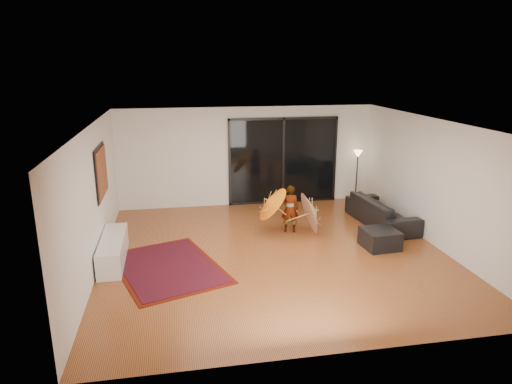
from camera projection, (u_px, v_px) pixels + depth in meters
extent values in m
plane|color=#AA5B2E|center=(274.00, 253.00, 9.52)|extent=(7.00, 7.00, 0.00)
plane|color=white|center=(276.00, 123.00, 8.78)|extent=(7.00, 7.00, 0.00)
plane|color=silver|center=(247.00, 157.00, 12.47)|extent=(7.00, 0.00, 7.00)
plane|color=silver|center=(335.00, 264.00, 5.84)|extent=(7.00, 0.00, 7.00)
plane|color=silver|center=(93.00, 200.00, 8.56)|extent=(0.00, 7.00, 7.00)
plane|color=silver|center=(435.00, 183.00, 9.75)|extent=(0.00, 7.00, 7.00)
cube|color=black|center=(283.00, 161.00, 12.65)|extent=(3.00, 0.04, 2.40)
cube|color=black|center=(284.00, 119.00, 12.31)|extent=(3.06, 0.06, 0.06)
cube|color=black|center=(283.00, 201.00, 12.95)|extent=(3.06, 0.06, 0.06)
cube|color=black|center=(283.00, 161.00, 12.63)|extent=(0.06, 0.06, 2.40)
cube|color=black|center=(101.00, 172.00, 9.42)|extent=(0.02, 1.28, 1.08)
cube|color=#1E461C|center=(102.00, 172.00, 9.43)|extent=(0.03, 1.18, 0.98)
cube|color=white|center=(113.00, 250.00, 9.05)|extent=(0.47, 1.79, 0.50)
cube|color=#424244|center=(109.00, 267.00, 8.47)|extent=(0.34, 0.34, 0.33)
cube|color=#561207|center=(168.00, 267.00, 8.83)|extent=(2.53, 2.97, 0.01)
cube|color=maroon|center=(168.00, 267.00, 8.83)|extent=(2.32, 2.76, 0.02)
imported|color=black|center=(381.00, 212.00, 11.12)|extent=(1.06, 2.29, 0.65)
cube|color=black|center=(380.00, 239.00, 9.75)|extent=(0.75, 0.75, 0.40)
cylinder|color=black|center=(355.00, 200.00, 13.13)|extent=(0.25, 0.25, 0.03)
cylinder|color=black|center=(357.00, 178.00, 12.94)|extent=(0.03, 0.03, 1.35)
cone|color=#FFD899|center=(358.00, 154.00, 12.76)|extent=(0.25, 0.25, 0.20)
imported|color=#999999|center=(290.00, 209.00, 10.57)|extent=(0.45, 0.33, 1.12)
cone|color=orange|center=(267.00, 204.00, 10.38)|extent=(0.71, 0.89, 0.79)
cylinder|color=tan|center=(267.00, 217.00, 10.47)|extent=(0.40, 0.02, 0.34)
cylinder|color=tan|center=(267.00, 199.00, 10.35)|extent=(0.05, 0.02, 0.05)
cone|color=silver|center=(317.00, 212.00, 10.55)|extent=(0.47, 1.00, 1.01)
cylinder|color=tan|center=(316.00, 227.00, 10.65)|extent=(0.53, 0.02, 0.18)
cylinder|color=tan|center=(317.00, 207.00, 10.51)|extent=(0.05, 0.02, 0.04)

